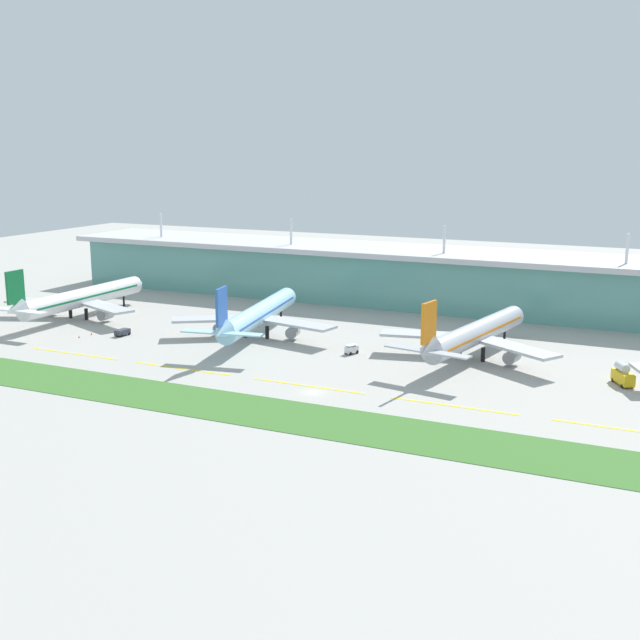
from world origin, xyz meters
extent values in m
plane|color=#A8A59E|center=(0.00, 0.00, 0.00)|extent=(600.00, 600.00, 0.00)
cube|color=#5B9E93|center=(0.00, 105.61, 8.62)|extent=(280.00, 28.00, 17.25)
cube|color=silver|center=(0.00, 105.61, 18.15)|extent=(288.00, 34.00, 1.80)
cylinder|color=silver|center=(-112.00, 100.01, 23.55)|extent=(0.90, 0.90, 9.00)
cylinder|color=silver|center=(-56.00, 100.01, 23.55)|extent=(0.90, 0.90, 9.00)
cylinder|color=silver|center=(0.00, 100.01, 23.55)|extent=(0.90, 0.90, 9.00)
cylinder|color=silver|center=(56.00, 100.01, 23.55)|extent=(0.90, 0.90, 9.00)
cylinder|color=silver|center=(-99.97, 41.38, 6.50)|extent=(5.83, 51.70, 5.80)
cone|color=silver|center=(-99.95, 69.23, 6.50)|extent=(5.51, 4.00, 5.51)
cone|color=silver|center=(-99.99, 12.54, 7.70)|extent=(4.93, 6.63, 5.72)
cube|color=#146B38|center=(-99.99, 13.54, 14.15)|extent=(0.70, 6.40, 9.50)
cube|color=silver|center=(-105.49, 13.04, 7.50)|extent=(10.00, 3.21, 0.36)
cube|color=silver|center=(-94.49, 13.03, 7.50)|extent=(10.00, 3.21, 0.36)
cube|color=#B7BABF|center=(-111.97, 36.97, 5.20)|extent=(24.80, 15.28, 0.70)
cylinder|color=gray|center=(-110.77, 38.41, 2.40)|extent=(3.20, 4.50, 3.20)
cube|color=#B7BABF|center=(-87.97, 36.95, 5.20)|extent=(24.80, 15.31, 0.70)
cylinder|color=gray|center=(-89.17, 38.40, 2.40)|extent=(3.20, 4.50, 3.20)
cylinder|color=black|center=(-99.95, 60.77, 1.80)|extent=(0.70, 0.70, 3.60)
cylinder|color=black|center=(-103.17, 38.39, 1.80)|extent=(1.10, 1.10, 3.60)
cylinder|color=black|center=(-96.77, 38.38, 1.80)|extent=(1.10, 1.10, 3.60)
cube|color=#146B38|center=(-99.97, 41.38, 6.90)|extent=(5.87, 46.53, 0.60)
cylinder|color=#9ED1EA|center=(-37.12, 42.82, 6.50)|extent=(15.35, 54.04, 5.80)
cone|color=#9ED1EA|center=(-42.30, 71.29, 6.50)|extent=(6.14, 4.92, 5.51)
cone|color=#9ED1EA|center=(-31.76, 13.37, 7.70)|extent=(6.04, 7.40, 5.72)
cube|color=#2D5BB7|center=(-31.94, 14.35, 14.15)|extent=(1.83, 6.42, 9.50)
cube|color=#9ED1EA|center=(-37.26, 12.88, 7.50)|extent=(10.41, 4.94, 0.36)
cube|color=#9ED1EA|center=(-26.44, 14.84, 7.50)|extent=(10.41, 4.94, 0.36)
cube|color=#B7BABF|center=(-48.13, 36.32, 5.20)|extent=(23.92, 18.58, 0.70)
cylinder|color=gray|center=(-47.21, 37.95, 2.40)|extent=(3.95, 5.00, 3.20)
cube|color=#B7BABF|center=(-24.52, 40.62, 5.20)|extent=(24.88, 11.52, 0.70)
cylinder|color=gray|center=(-25.96, 41.82, 2.40)|extent=(3.95, 5.00, 3.20)
cylinder|color=black|center=(-40.74, 62.69, 1.80)|extent=(0.70, 0.70, 3.60)
cylinder|color=black|center=(-39.73, 39.29, 1.80)|extent=(1.10, 1.10, 3.60)
cylinder|color=black|center=(-33.43, 40.44, 1.80)|extent=(1.10, 1.10, 3.60)
cube|color=#2D5BB7|center=(-37.12, 42.82, 6.90)|extent=(14.43, 48.75, 0.60)
cylinder|color=#ADB2BC|center=(25.25, 45.35, 6.50)|extent=(14.30, 50.70, 5.80)
cone|color=#ADB2BC|center=(29.88, 72.18, 6.50)|extent=(6.11, 4.88, 5.51)
cone|color=#ADB2BC|center=(20.45, 17.54, 7.70)|extent=(5.99, 7.37, 5.72)
cube|color=orange|center=(20.62, 18.52, 14.15)|extent=(1.78, 6.43, 9.50)
cube|color=#ADB2BC|center=(15.11, 18.97, 7.50)|extent=(10.40, 4.85, 0.36)
cube|color=#ADB2BC|center=(25.95, 17.09, 7.50)|extent=(10.40, 4.85, 0.36)
cube|color=#B7BABF|center=(12.67, 43.03, 5.20)|extent=(24.90, 11.72, 0.70)
cylinder|color=gray|center=(14.10, 44.25, 2.40)|extent=(3.92, 4.98, 3.20)
cube|color=#B7BABF|center=(36.32, 38.95, 5.20)|extent=(23.98, 18.43, 0.70)
cylinder|color=gray|center=(35.38, 40.58, 2.40)|extent=(3.92, 4.98, 3.20)
cylinder|color=black|center=(28.47, 64.00, 1.80)|extent=(0.70, 0.70, 3.60)
cylinder|color=black|center=(21.58, 42.94, 1.80)|extent=(1.10, 1.10, 3.60)
cylinder|color=black|center=(27.89, 41.85, 1.80)|extent=(1.10, 1.10, 3.60)
cube|color=orange|center=(25.25, 45.35, 6.90)|extent=(13.48, 45.74, 0.60)
cube|color=yellow|center=(-71.00, 4.02, 0.02)|extent=(28.00, 0.70, 0.04)
cube|color=yellow|center=(-37.00, 4.02, 0.02)|extent=(28.00, 0.70, 0.04)
cube|color=yellow|center=(-3.00, 4.02, 0.02)|extent=(28.00, 0.70, 0.04)
cube|color=yellow|center=(31.00, 4.02, 0.02)|extent=(28.00, 0.70, 0.04)
cube|color=yellow|center=(65.00, 4.02, 0.02)|extent=(28.00, 0.70, 0.04)
cube|color=#3D702D|center=(0.00, -16.18, 0.05)|extent=(300.00, 18.00, 0.10)
cube|color=#333842|center=(-72.85, 25.95, 1.15)|extent=(2.71, 4.56, 1.40)
cylinder|color=black|center=(-71.88, 24.34, 0.45)|extent=(0.41, 0.92, 0.90)
cylinder|color=black|center=(-74.03, 24.49, 0.45)|extent=(0.41, 0.92, 0.90)
cylinder|color=black|center=(-71.66, 27.41, 0.45)|extent=(0.41, 0.92, 0.90)
cylinder|color=black|center=(-73.81, 27.57, 0.45)|extent=(0.41, 0.92, 0.90)
cube|color=gold|center=(61.74, 35.37, 1.75)|extent=(5.80, 7.55, 2.60)
cylinder|color=silver|center=(61.35, 36.06, 3.95)|extent=(3.71, 4.47, 2.00)
cylinder|color=black|center=(64.00, 33.74, 0.45)|extent=(0.75, 0.96, 0.90)
cylinder|color=black|center=(61.96, 32.60, 0.45)|extent=(0.75, 0.96, 0.90)
cylinder|color=black|center=(61.52, 38.13, 0.45)|extent=(0.75, 0.96, 0.90)
cylinder|color=black|center=(59.48, 36.99, 0.45)|extent=(0.75, 0.96, 0.90)
cube|color=silver|center=(-5.16, 34.78, 1.25)|extent=(3.01, 4.01, 1.60)
cube|color=silver|center=(-5.16, 34.78, 2.40)|extent=(2.87, 3.68, 0.16)
cylinder|color=black|center=(-5.45, 36.25, 0.45)|extent=(0.66, 0.97, 0.90)
cylinder|color=black|center=(-3.94, 35.65, 0.45)|extent=(0.66, 0.97, 0.90)
cylinder|color=black|center=(-6.38, 33.91, 0.45)|extent=(0.66, 0.97, 0.90)
cylinder|color=black|center=(-4.88, 33.31, 0.45)|extent=(0.66, 0.97, 0.90)
cone|color=orange|center=(-81.63, 22.98, 0.35)|extent=(0.56, 0.56, 0.70)
cone|color=orange|center=(-82.40, 18.65, 0.35)|extent=(0.56, 0.56, 0.70)
camera|label=1|loc=(73.26, -153.10, 53.50)|focal=45.01mm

